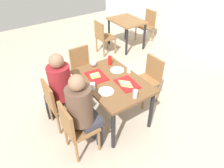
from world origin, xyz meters
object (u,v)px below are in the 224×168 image
Objects in this scene: chair_far_side at (149,77)px; chair_left_end at (82,66)px; chair_near_right at (75,127)px; foil_bundle at (93,63)px; chair_near_left at (57,101)px; paper_plate_near_edge at (106,91)px; person_in_red at (63,85)px; background_table at (127,25)px; handbag at (51,106)px; person_in_brown_jacket at (83,108)px; plastic_cup_b at (93,86)px; background_chair_far at (147,24)px; background_chair_near at (103,36)px; condiment_bottle at (110,60)px; main_table at (112,85)px; tray_red_near at (97,76)px; soda_can at (135,94)px; tray_red_far at (127,84)px; pizza_slice_b at (126,83)px; paper_plate_center at (117,70)px; plastic_cup_a at (129,69)px; pizza_slice_a at (95,75)px.

chair_far_side and chair_left_end have the same top height.
chair_near_right is 1.16m from foil_bundle.
chair_near_left reaches higher than paper_plate_near_edge.
background_table is at bearing 124.06° from person_in_red.
chair_far_side is 1.76m from handbag.
person_in_brown_jacket is (-0.00, 0.14, 0.25)m from chair_near_right.
chair_left_end reaches higher than plastic_cup_b.
background_chair_near is at bearing -90.00° from background_chair_far.
condiment_bottle is at bearing -45.20° from background_table.
person_in_brown_jacket is (0.30, -1.45, 0.25)m from chair_far_side.
background_table is (-2.27, 2.61, 0.12)m from chair_near_right.
chair_near_left reaches higher than main_table.
chair_far_side is 0.99m from tray_red_near.
soda_can is at bearing 0.79° from chair_left_end.
soda_can reaches higher than tray_red_far.
background_chair_far is (-2.18, 2.45, -0.27)m from pizza_slice_b.
paper_plate_center is at bearing -41.63° from background_table.
person_in_red is (0.68, -0.65, 0.25)m from chair_left_end.
chair_near_right is 0.96m from tray_red_far.
handbag is at bearing -123.43° from tray_red_near.
condiment_bottle is at bearing 141.63° from paper_plate_near_edge.
plastic_cup_a is at bearing 61.85° from handbag.
tray_red_far reaches higher than background_table.
chair_near_left is at bearing -48.32° from background_chair_near.
person_in_red is 3.62m from background_chair_far.
paper_plate_center is (0.12, 0.88, 0.00)m from person_in_red.
background_chair_far is (-1.46, 2.57, -0.30)m from foil_bundle.
background_chair_far is at bearing 127.67° from main_table.
tray_red_near is 0.32m from plastic_cup_b.
main_table is 0.30m from pizza_slice_a.
background_chair_far is (-1.74, 2.71, -0.27)m from pizza_slice_a.
pizza_slice_a reaches higher than main_table.
chair_near_right reaches higher than paper_plate_center.
pizza_slice_b reaches higher than tray_red_near.
paper_plate_near_edge is 2.20× the size of plastic_cup_b.
chair_far_side is at bearing 72.46° from paper_plate_center.
soda_can reaches higher than plastic_cup_a.
background_chair_near is at bearing 144.43° from plastic_cup_b.
chair_near_right and chair_left_end have the same top height.
soda_can is at bearing -35.92° from background_table.
chair_near_right is at bearing -55.95° from condiment_bottle.
background_chair_far is (-1.67, 3.34, 0.00)m from chair_near_left.
paper_plate_near_edge is (0.18, -1.02, 0.25)m from chair_far_side.
plastic_cup_a is 0.82× the size of soda_can.
chair_far_side reaches higher than handbag.
condiment_bottle is at bearing 126.17° from plastic_cup_b.
background_chair_far is (-1.67, 3.20, -0.25)m from person_in_red.
tray_red_near is at bearing 139.48° from plastic_cup_b.
tray_red_near reaches higher than background_table.
paper_plate_center is 0.24× the size of background_table.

